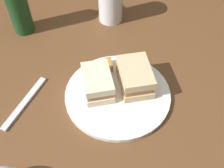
# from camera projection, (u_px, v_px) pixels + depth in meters

# --- Properties ---
(dining_table) EXTENTS (1.22, 0.95, 0.77)m
(dining_table) POSITION_uv_depth(u_px,v_px,m) (108.00, 150.00, 1.06)
(dining_table) COLOR brown
(dining_table) RESTS_ON ground
(plate) EXTENTS (0.28, 0.28, 0.01)m
(plate) POSITION_uv_depth(u_px,v_px,m) (118.00, 94.00, 0.73)
(plate) COLOR silver
(plate) RESTS_ON dining_table
(sandwich_half_left) EXTENTS (0.14, 0.12, 0.06)m
(sandwich_half_left) POSITION_uv_depth(u_px,v_px,m) (135.00, 77.00, 0.72)
(sandwich_half_left) COLOR #CCB284
(sandwich_half_left) RESTS_ON plate
(sandwich_half_right) EXTENTS (0.13, 0.11, 0.06)m
(sandwich_half_right) POSITION_uv_depth(u_px,v_px,m) (98.00, 83.00, 0.71)
(sandwich_half_right) COLOR beige
(sandwich_half_right) RESTS_ON plate
(potato_wedge_front) EXTENTS (0.04, 0.02, 0.02)m
(potato_wedge_front) POSITION_uv_depth(u_px,v_px,m) (96.00, 77.00, 0.76)
(potato_wedge_front) COLOR #AD702D
(potato_wedge_front) RESTS_ON plate
(potato_wedge_middle) EXTENTS (0.06, 0.04, 0.02)m
(potato_wedge_middle) POSITION_uv_depth(u_px,v_px,m) (128.00, 81.00, 0.74)
(potato_wedge_middle) COLOR gold
(potato_wedge_middle) RESTS_ON plate
(potato_wedge_back) EXTENTS (0.04, 0.03, 0.02)m
(potato_wedge_back) POSITION_uv_depth(u_px,v_px,m) (109.00, 65.00, 0.78)
(potato_wedge_back) COLOR #AD702D
(potato_wedge_back) RESTS_ON plate
(potato_wedge_left_edge) EXTENTS (0.05, 0.05, 0.02)m
(potato_wedge_left_edge) POSITION_uv_depth(u_px,v_px,m) (126.00, 66.00, 0.78)
(potato_wedge_left_edge) COLOR #B77F33
(potato_wedge_left_edge) RESTS_ON plate
(pint_glass) EXTENTS (0.08, 0.08, 0.15)m
(pint_glass) POSITION_uv_depth(u_px,v_px,m) (110.00, 2.00, 0.90)
(pint_glass) COLOR white
(pint_glass) RESTS_ON dining_table
(fork) EXTENTS (0.18, 0.06, 0.01)m
(fork) POSITION_uv_depth(u_px,v_px,m) (25.00, 103.00, 0.72)
(fork) COLOR silver
(fork) RESTS_ON dining_table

